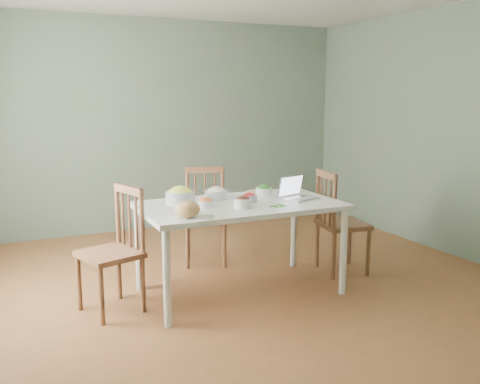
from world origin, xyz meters
name	(u,v)px	position (x,y,z in m)	size (l,w,h in m)	color
floor	(246,286)	(0.00, 0.00, 0.00)	(5.00, 5.00, 0.00)	brown
wall_back	(163,126)	(0.00, 2.50, 1.35)	(5.00, 0.00, 2.70)	slate
wall_right	(455,132)	(2.50, 0.00, 1.35)	(0.00, 5.00, 2.70)	slate
dining_table	(240,248)	(-0.10, -0.10, 0.41)	(1.74, 0.98, 0.81)	white
chair_far	(206,217)	(-0.08, 0.80, 0.50)	(0.44, 0.42, 1.00)	#5A311E
chair_left	(109,251)	(-1.24, -0.05, 0.51)	(0.45, 0.43, 1.02)	#5A311E
chair_right	(343,222)	(1.06, -0.03, 0.51)	(0.45, 0.43, 1.02)	#5A311E
bread_boule	(187,209)	(-0.69, -0.41, 0.88)	(0.20, 0.20, 0.13)	tan
butter_stick	(207,217)	(-0.57, -0.51, 0.83)	(0.10, 0.03, 0.03)	#F4EACB
bowl_squash	(180,195)	(-0.58, 0.10, 0.89)	(0.26, 0.26, 0.15)	#ECF64E
bowl_carrot	(206,203)	(-0.43, -0.13, 0.85)	(0.14, 0.14, 0.08)	orange
bowl_onion	(216,193)	(-0.21, 0.17, 0.87)	(0.20, 0.20, 0.11)	beige
bowl_mushroom	(243,202)	(-0.16, -0.27, 0.86)	(0.15, 0.15, 0.10)	black
bowl_redpep	(249,197)	(0.00, -0.08, 0.85)	(0.14, 0.14, 0.08)	red
bowl_broccoli	(264,190)	(0.26, 0.14, 0.86)	(0.16, 0.16, 0.10)	#27551A
flatbread	(256,192)	(0.25, 0.28, 0.82)	(0.20, 0.20, 0.02)	beige
basil_bunch	(277,205)	(0.14, -0.34, 0.82)	(0.17, 0.17, 0.02)	#137B0E
laptop	(301,188)	(0.46, -0.18, 0.92)	(0.30, 0.26, 0.21)	silver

